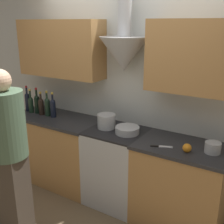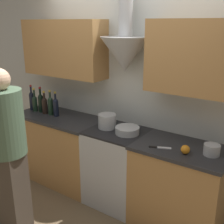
# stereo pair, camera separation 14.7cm
# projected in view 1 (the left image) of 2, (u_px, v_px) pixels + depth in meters

# --- Properties ---
(ground_plane) EXTENTS (12.00, 12.00, 0.00)m
(ground_plane) POSITION_uv_depth(u_px,v_px,m) (100.00, 216.00, 3.22)
(ground_plane) COLOR brown
(wall_back) EXTENTS (8.40, 0.55, 2.60)m
(wall_back) POSITION_uv_depth(u_px,v_px,m) (125.00, 81.00, 3.31)
(wall_back) COLOR silver
(wall_back) RESTS_ON ground_plane
(counter_left) EXTENTS (1.22, 0.62, 0.93)m
(counter_left) POSITION_uv_depth(u_px,v_px,m) (59.00, 149.00, 3.83)
(counter_left) COLOR #B27F47
(counter_left) RESTS_ON ground_plane
(counter_right) EXTENTS (0.94, 0.62, 0.93)m
(counter_right) POSITION_uv_depth(u_px,v_px,m) (179.00, 185.00, 2.97)
(counter_right) COLOR #B27F47
(counter_right) RESTS_ON ground_plane
(stove_range) EXTENTS (0.64, 0.60, 0.93)m
(stove_range) POSITION_uv_depth(u_px,v_px,m) (116.00, 166.00, 3.36)
(stove_range) COLOR #B7BABC
(stove_range) RESTS_ON ground_plane
(wine_bottle_0) EXTENTS (0.07, 0.07, 0.36)m
(wine_bottle_0) POSITION_uv_depth(u_px,v_px,m) (27.00, 101.00, 3.90)
(wine_bottle_0) COLOR black
(wine_bottle_0) RESTS_ON counter_left
(wine_bottle_1) EXTENTS (0.07, 0.07, 0.33)m
(wine_bottle_1) POSITION_uv_depth(u_px,v_px,m) (31.00, 104.00, 3.84)
(wine_bottle_1) COLOR black
(wine_bottle_1) RESTS_ON counter_left
(wine_bottle_2) EXTENTS (0.07, 0.07, 0.35)m
(wine_bottle_2) POSITION_uv_depth(u_px,v_px,m) (37.00, 103.00, 3.80)
(wine_bottle_2) COLOR black
(wine_bottle_2) RESTS_ON counter_left
(wine_bottle_3) EXTENTS (0.07, 0.07, 0.31)m
(wine_bottle_3) POSITION_uv_depth(u_px,v_px,m) (41.00, 106.00, 3.74)
(wine_bottle_3) COLOR black
(wine_bottle_3) RESTS_ON counter_left
(wine_bottle_4) EXTENTS (0.07, 0.07, 0.34)m
(wine_bottle_4) POSITION_uv_depth(u_px,v_px,m) (47.00, 106.00, 3.69)
(wine_bottle_4) COLOR black
(wine_bottle_4) RESTS_ON counter_left
(wine_bottle_5) EXTENTS (0.07, 0.07, 0.33)m
(wine_bottle_5) POSITION_uv_depth(u_px,v_px,m) (53.00, 107.00, 3.64)
(wine_bottle_5) COLOR black
(wine_bottle_5) RESTS_ON counter_left
(stock_pot) EXTENTS (0.21, 0.21, 0.17)m
(stock_pot) POSITION_uv_depth(u_px,v_px,m) (106.00, 121.00, 3.28)
(stock_pot) COLOR #B7BABC
(stock_pot) RESTS_ON stove_range
(mixing_bowl) EXTENTS (0.27, 0.27, 0.08)m
(mixing_bowl) POSITION_uv_depth(u_px,v_px,m) (127.00, 130.00, 3.13)
(mixing_bowl) COLOR #B7BABC
(mixing_bowl) RESTS_ON stove_range
(orange_fruit) EXTENTS (0.09, 0.09, 0.09)m
(orange_fruit) POSITION_uv_depth(u_px,v_px,m) (187.00, 148.00, 2.67)
(orange_fruit) COLOR orange
(orange_fruit) RESTS_ON counter_right
(saucepan) EXTENTS (0.15, 0.15, 0.11)m
(saucepan) POSITION_uv_depth(u_px,v_px,m) (213.00, 148.00, 2.66)
(saucepan) COLOR #B7BABC
(saucepan) RESTS_ON counter_right
(chefs_knife) EXTENTS (0.21, 0.11, 0.01)m
(chefs_knife) POSITION_uv_depth(u_px,v_px,m) (162.00, 147.00, 2.80)
(chefs_knife) COLOR silver
(chefs_knife) RESTS_ON counter_right
(person_foreground_left) EXTENTS (0.37, 0.37, 1.74)m
(person_foreground_left) POSITION_uv_depth(u_px,v_px,m) (8.00, 153.00, 2.61)
(person_foreground_left) COLOR #473D33
(person_foreground_left) RESTS_ON ground_plane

